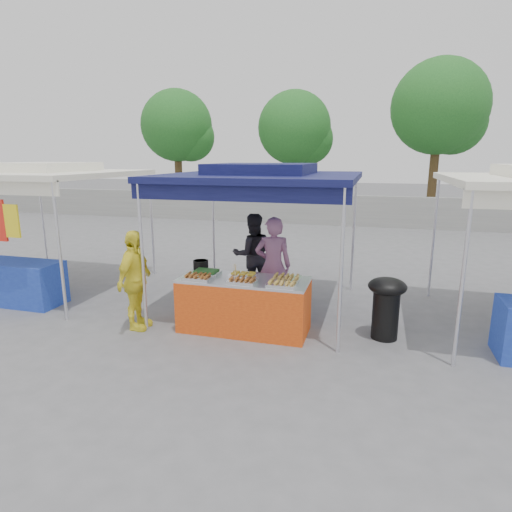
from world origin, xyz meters
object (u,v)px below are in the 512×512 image
(customer_person, at_px, (135,280))
(cooking_pot, at_px, (201,265))
(vendor_table, at_px, (244,305))
(helper_man, at_px, (253,255))
(vendor_woman, at_px, (273,266))
(wok_burner, at_px, (386,303))

(customer_person, bearing_deg, cooking_pot, -50.27)
(vendor_table, height_order, helper_man, helper_man)
(cooking_pot, distance_m, customer_person, 1.10)
(vendor_table, xyz_separation_m, vendor_woman, (0.26, 0.86, 0.43))
(vendor_woman, bearing_deg, helper_man, -69.08)
(vendor_table, relative_size, helper_man, 1.23)
(helper_man, bearing_deg, wok_burner, 123.66)
(vendor_table, distance_m, helper_man, 1.86)
(helper_man, xyz_separation_m, customer_person, (-1.29, -2.16, -0.02))
(vendor_woman, distance_m, customer_person, 2.29)
(cooking_pot, distance_m, wok_burner, 3.02)
(vendor_table, relative_size, customer_person, 1.26)
(wok_burner, height_order, helper_man, helper_man)
(vendor_table, height_order, wok_burner, wok_burner)
(wok_burner, relative_size, customer_person, 0.60)
(vendor_woman, height_order, helper_man, vendor_woman)
(cooking_pot, bearing_deg, vendor_table, -22.56)
(wok_burner, bearing_deg, helper_man, 159.83)
(vendor_table, bearing_deg, cooking_pot, 157.44)
(vendor_table, height_order, vendor_woman, vendor_woman)
(cooking_pot, bearing_deg, vendor_woman, 23.95)
(vendor_table, height_order, customer_person, customer_person)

